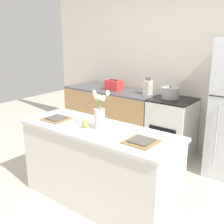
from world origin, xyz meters
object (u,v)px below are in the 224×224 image
object	(u,v)px
flower_vase	(100,115)
stove_range	(172,128)
cooking_pot	(170,93)
knife_block	(148,88)
toaster	(114,85)
plate_setting_right	(141,141)
pear_figurine	(85,124)
plate_setting_left	(57,119)

from	to	relation	value
flower_vase	stove_range	bearing A→B (deg)	87.44
cooking_pot	knife_block	bearing A→B (deg)	178.60
toaster	knife_block	world-z (taller)	knife_block
plate_setting_right	cooking_pot	size ratio (longest dim) A/B	1.08
toaster	knife_block	distance (m)	0.64
stove_range	plate_setting_right	world-z (taller)	same
pear_figurine	plate_setting_right	size ratio (longest dim) A/B	0.41
pear_figurine	plate_setting_right	distance (m)	0.69
cooking_pot	pear_figurine	bearing A→B (deg)	-94.82
flower_vase	toaster	bearing A→B (deg)	122.76
flower_vase	toaster	xyz separation A→B (m)	(-1.02, 1.59, -0.04)
flower_vase	plate_setting_left	xyz separation A→B (m)	(-0.60, -0.06, -0.14)
plate_setting_left	toaster	bearing A→B (deg)	104.23
pear_figurine	knife_block	world-z (taller)	knife_block
plate_setting_left	toaster	distance (m)	1.70
pear_figurine	plate_setting_left	world-z (taller)	pear_figurine
stove_range	pear_figurine	size ratio (longest dim) A/B	7.80
plate_setting_right	cooking_pot	distance (m)	1.77
pear_figurine	knife_block	xyz separation A→B (m)	(-0.25, 1.71, 0.09)
stove_range	cooking_pot	world-z (taller)	cooking_pot
pear_figurine	knife_block	size ratio (longest dim) A/B	0.43
plate_setting_right	toaster	world-z (taller)	toaster
pear_figurine	cooking_pot	size ratio (longest dim) A/B	0.44
stove_range	plate_setting_right	bearing A→B (deg)	-74.00
plate_setting_left	cooking_pot	world-z (taller)	cooking_pot
pear_figurine	knife_block	bearing A→B (deg)	98.22
plate_setting_right	cooking_pot	bearing A→B (deg)	107.84
knife_block	stove_range	bearing A→B (deg)	-4.51
cooking_pot	plate_setting_right	bearing A→B (deg)	-72.16
stove_range	pear_figurine	world-z (taller)	pear_figurine
toaster	pear_figurine	bearing A→B (deg)	-62.05
pear_figurine	plate_setting_right	xyz separation A→B (m)	(0.68, 0.02, -0.04)
flower_vase	toaster	size ratio (longest dim) A/B	1.46
plate_setting_right	cooking_pot	world-z (taller)	cooking_pot
plate_setting_left	cooking_pot	distance (m)	1.79
stove_range	toaster	bearing A→B (deg)	-179.58
stove_range	plate_setting_left	world-z (taller)	same
toaster	stove_range	bearing A→B (deg)	0.42
plate_setting_left	flower_vase	bearing A→B (deg)	5.77
flower_vase	cooking_pot	xyz separation A→B (m)	(0.00, 1.62, -0.05)
pear_figurine	plate_setting_left	bearing A→B (deg)	178.06
pear_figurine	cooking_pot	world-z (taller)	cooking_pot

